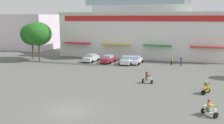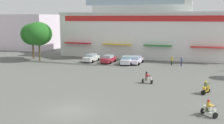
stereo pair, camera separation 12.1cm
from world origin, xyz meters
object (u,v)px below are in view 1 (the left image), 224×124
(parked_car_1, at_px, (108,59))
(scooter_rider_3, at_px, (209,109))
(plaza_tree_2, at_px, (32,34))
(parked_car_3, at_px, (135,60))
(scooter_rider_2, at_px, (147,79))
(parked_car_2, at_px, (126,60))
(plaza_tree_0, at_px, (38,34))
(parked_car_0, at_px, (91,58))
(scooter_rider_0, at_px, (206,88))
(pedestrian_2, at_px, (181,61))
(pedestrian_0, at_px, (172,60))

(parked_car_1, distance_m, scooter_rider_3, 27.58)
(plaza_tree_2, height_order, scooter_rider_3, plaza_tree_2)
(parked_car_3, height_order, scooter_rider_2, scooter_rider_2)
(parked_car_2, distance_m, scooter_rider_3, 25.12)
(parked_car_2, distance_m, parked_car_3, 1.77)
(plaza_tree_0, xyz_separation_m, plaza_tree_2, (-2.94, 2.21, -0.30))
(plaza_tree_2, xyz_separation_m, parked_car_0, (13.00, -0.11, -4.23))
(plaza_tree_0, bearing_deg, scooter_rider_0, -24.13)
(scooter_rider_2, bearing_deg, plaza_tree_0, 154.79)
(plaza_tree_2, bearing_deg, parked_car_3, 0.58)
(plaza_tree_0, distance_m, plaza_tree_2, 3.69)
(pedestrian_2, bearing_deg, parked_car_3, -176.99)
(scooter_rider_2, xyz_separation_m, pedestrian_2, (3.69, 13.71, 0.33))
(scooter_rider_3, distance_m, pedestrian_2, 23.33)
(plaza_tree_0, xyz_separation_m, parked_car_2, (17.21, 1.37, -4.52))
(plaza_tree_0, xyz_separation_m, scooter_rider_2, (23.06, -10.86, -4.67))
(parked_car_2, relative_size, scooter_rider_2, 2.60)
(pedestrian_2, bearing_deg, scooter_rider_3, -81.96)
(plaza_tree_2, relative_size, pedestrian_2, 4.32)
(parked_car_1, xyz_separation_m, scooter_rider_0, (16.46, -15.37, -0.11))
(scooter_rider_0, bearing_deg, scooter_rider_2, 159.57)
(parked_car_0, distance_m, scooter_rider_3, 29.96)
(parked_car_3, bearing_deg, pedestrian_2, 3.01)
(scooter_rider_2, relative_size, pedestrian_2, 0.92)
(parked_car_2, bearing_deg, pedestrian_0, 12.92)
(parked_car_0, relative_size, parked_car_3, 0.98)
(parked_car_2, xyz_separation_m, scooter_rider_2, (5.85, -12.22, -0.15))
(parked_car_0, height_order, parked_car_2, parked_car_2)
(plaza_tree_0, height_order, plaza_tree_2, plaza_tree_0)
(plaza_tree_2, height_order, pedestrian_2, plaza_tree_2)
(parked_car_1, height_order, pedestrian_0, pedestrian_0)
(pedestrian_0, bearing_deg, plaza_tree_2, -178.02)
(plaza_tree_2, height_order, parked_car_3, plaza_tree_2)
(parked_car_1, relative_size, pedestrian_2, 2.43)
(plaza_tree_0, bearing_deg, parked_car_3, 7.41)
(pedestrian_0, bearing_deg, parked_car_2, -167.08)
(parked_car_2, bearing_deg, plaza_tree_2, 177.62)
(parked_car_1, bearing_deg, plaza_tree_2, 178.95)
(parked_car_3, xyz_separation_m, pedestrian_0, (6.46, 0.75, 0.24))
(plaza_tree_2, distance_m, parked_car_3, 21.99)
(plaza_tree_2, distance_m, scooter_rider_3, 40.12)
(scooter_rider_3, distance_m, pedestrian_0, 23.94)
(parked_car_3, relative_size, scooter_rider_3, 2.96)
(parked_car_0, height_order, pedestrian_0, pedestrian_0)
(scooter_rider_2, distance_m, pedestrian_2, 14.20)
(plaza_tree_0, bearing_deg, scooter_rider_2, -25.21)
(parked_car_3, xyz_separation_m, scooter_rider_2, (4.43, -13.28, -0.10))
(scooter_rider_0, distance_m, pedestrian_0, 17.37)
(parked_car_0, relative_size, pedestrian_2, 2.53)
(scooter_rider_0, bearing_deg, parked_car_3, 125.72)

